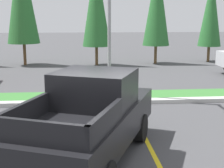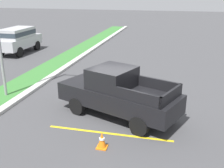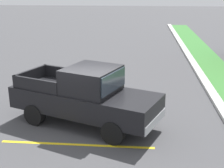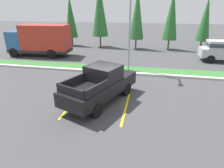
% 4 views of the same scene
% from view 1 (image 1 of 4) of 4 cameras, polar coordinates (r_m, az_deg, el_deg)
% --- Properties ---
extents(ground_plane, '(120.00, 120.00, 0.00)m').
position_cam_1_polar(ground_plane, '(8.33, -1.42, -12.34)').
color(ground_plane, '#424244').
extents(parking_line_near, '(0.12, 4.80, 0.01)m').
position_cam_1_polar(parking_line_near, '(8.31, -14.60, -12.75)').
color(parking_line_near, yellow).
rests_on(parking_line_near, ground).
extents(parking_line_far, '(0.12, 4.80, 0.01)m').
position_cam_1_polar(parking_line_far, '(8.37, 7.33, -12.28)').
color(parking_line_far, yellow).
rests_on(parking_line_far, ground).
extents(curb_strip, '(56.00, 0.40, 0.15)m').
position_cam_1_polar(curb_strip, '(13.03, -2.81, -3.09)').
color(curb_strip, '#B2B2AD').
rests_on(curb_strip, ground).
extents(grass_median, '(56.00, 1.80, 0.06)m').
position_cam_1_polar(grass_median, '(14.11, -2.98, -2.14)').
color(grass_median, '#387533').
rests_on(grass_median, ground).
extents(pickup_truck_main, '(3.72, 5.54, 2.10)m').
position_cam_1_polar(pickup_truck_main, '(7.87, -3.55, -5.70)').
color(pickup_truck_main, black).
rests_on(pickup_truck_main, ground).
extents(cypress_tree_center, '(1.89, 1.89, 7.26)m').
position_cam_1_polar(cypress_tree_center, '(23.00, -2.71, 13.83)').
color(cypress_tree_center, brown).
rests_on(cypress_tree_center, ground).
extents(cypress_tree_right_inner, '(1.86, 1.86, 7.17)m').
position_cam_1_polar(cypress_tree_right_inner, '(23.96, 7.63, 13.52)').
color(cypress_tree_right_inner, brown).
rests_on(cypress_tree_right_inner, ground).
extents(cypress_tree_rightmost, '(1.66, 1.66, 6.39)m').
position_cam_1_polar(cypress_tree_rightmost, '(25.77, 16.46, 12.00)').
color(cypress_tree_rightmost, brown).
rests_on(cypress_tree_rightmost, ground).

